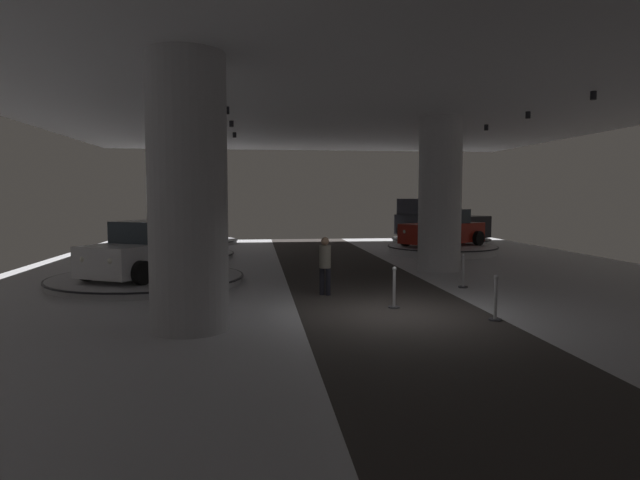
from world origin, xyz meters
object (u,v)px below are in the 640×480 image
column_left (188,194)px  column_right (440,195)px  display_car_deep_left (186,226)px  display_car_mid_left (147,251)px  visitor_walking_near (325,262)px  display_platform_far_right (442,249)px  display_platform_far_left (173,255)px  display_car_far_left (173,236)px  pickup_truck_deep_right (436,222)px  display_platform_deep_right (441,240)px  display_platform_mid_left (147,279)px  display_platform_deep_left (186,242)px  display_car_far_right (443,229)px

column_left → column_right: (7.94, 8.02, 0.00)m
display_car_deep_left → column_left: bearing=-82.8°
display_car_mid_left → visitor_walking_near: display_car_mid_left is taller
display_platform_far_right → display_platform_far_left: 12.27m
display_car_far_left → display_car_mid_left: size_ratio=0.99×
display_car_far_left → pickup_truck_deep_right: size_ratio=0.81×
display_platform_far_left → display_platform_deep_right: size_ratio=0.93×
display_platform_far_left → display_platform_mid_left: size_ratio=0.89×
column_right → display_car_deep_left: size_ratio=1.21×
column_right → visitor_walking_near: (-4.74, -4.49, -1.84)m
visitor_walking_near → display_platform_far_right: bearing=56.0°
visitor_walking_near → display_car_deep_left: bearing=109.0°
display_platform_mid_left → display_platform_deep_left: size_ratio=1.03×
display_platform_deep_left → display_platform_deep_right: bearing=-1.9°
column_left → visitor_walking_near: size_ratio=3.46×
display_car_deep_left → display_car_far_left: bearing=-87.4°
display_platform_mid_left → display_platform_deep_right: bearing=44.0°
column_right → display_platform_deep_left: size_ratio=0.96×
display_car_deep_left → display_platform_mid_left: bearing=-87.8°
display_platform_far_left → display_platform_deep_left: bearing=92.4°
display_car_far_left → display_car_mid_left: bearing=-88.1°
display_car_far_right → display_platform_deep_left: bearing=152.2°
display_car_far_right → display_car_mid_left: size_ratio=0.99×
display_platform_far_left → pickup_truck_deep_right: pickup_truck_deep_right is taller
display_platform_far_right → display_car_far_left: (-12.23, -0.49, 0.78)m
display_platform_deep_left → display_car_far_right: bearing=-27.8°
column_left → display_platform_deep_left: 20.57m
display_platform_far_left → visitor_walking_near: size_ratio=3.32×
column_left → display_car_far_left: size_ratio=1.22×
display_car_far_left → pickup_truck_deep_right: pickup_truck_deep_right is taller
display_car_far_right → display_platform_far_left: bearing=-177.6°
display_car_mid_left → display_platform_deep_left: display_car_mid_left is taller
display_car_far_left → display_platform_deep_right: (14.28, 6.64, -0.86)m
display_platform_far_right → display_car_far_right: size_ratio=1.13×
display_platform_deep_left → display_car_deep_left: size_ratio=1.26×
display_platform_far_right → visitor_walking_near: (-6.80, -10.07, 0.70)m
display_platform_far_left → display_car_far_left: display_car_far_left is taller
column_left → display_car_deep_left: bearing=97.2°
display_car_far_right → display_platform_deep_left: 14.25m
display_car_far_left → display_platform_deep_right: size_ratio=0.80×
display_platform_deep_right → display_car_far_right: bearing=-108.2°
display_car_mid_left → display_platform_deep_left: bearing=92.2°
display_car_far_left → display_platform_mid_left: size_ratio=0.76×
column_left → display_platform_deep_left: bearing=97.2°
display_platform_far_left → display_platform_far_right: bearing=2.3°
column_left → display_platform_far_right: size_ratio=1.08×
display_platform_mid_left → visitor_walking_near: (5.22, -2.66, 0.78)m
column_right → display_platform_mid_left: size_ratio=0.93×
display_platform_far_right → display_platform_deep_right: bearing=71.6°
display_platform_deep_right → display_platform_deep_left: size_ratio=0.99×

